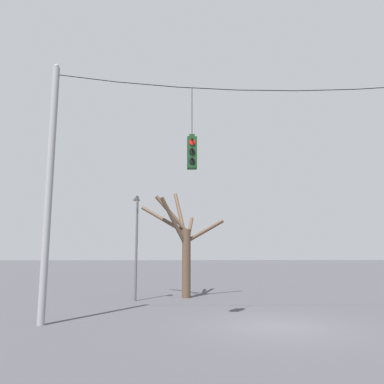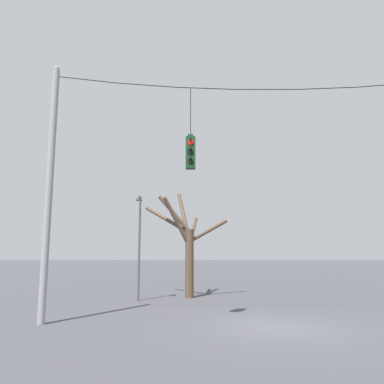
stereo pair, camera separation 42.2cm
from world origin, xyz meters
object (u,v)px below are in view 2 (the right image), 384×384
(traffic_light_over_intersection, at_px, (192,152))
(street_lamp, at_px, (141,231))
(utility_pole_left, at_px, (51,189))
(bare_tree, at_px, (188,242))

(traffic_light_over_intersection, xyz_separation_m, street_lamp, (-2.57, 5.92, -2.44))
(traffic_light_over_intersection, distance_m, street_lamp, 6.90)
(utility_pole_left, distance_m, traffic_light_over_intersection, 5.04)
(traffic_light_over_intersection, distance_m, bare_tree, 8.08)
(utility_pole_left, height_order, bare_tree, utility_pole_left)
(traffic_light_over_intersection, bearing_deg, utility_pole_left, 179.91)
(utility_pole_left, bearing_deg, street_lamp, 68.75)
(traffic_light_over_intersection, bearing_deg, bare_tree, 91.94)
(street_lamp, xyz_separation_m, bare_tree, (2.32, 1.61, -0.47))
(utility_pole_left, relative_size, street_lamp, 1.76)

